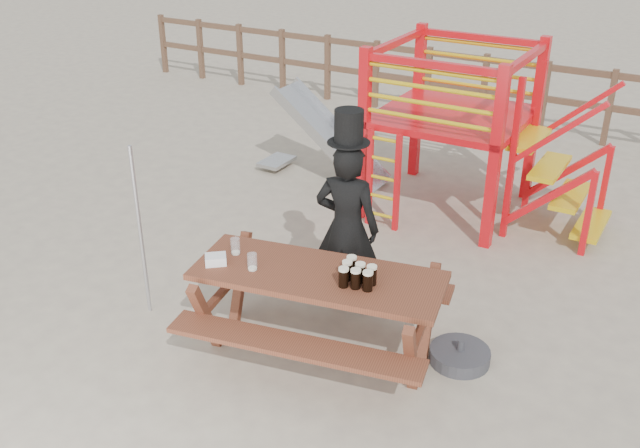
{
  "coord_description": "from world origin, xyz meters",
  "views": [
    {
      "loc": [
        3.02,
        -4.4,
        3.87
      ],
      "look_at": [
        -0.03,
        0.8,
        0.88
      ],
      "focal_mm": 40.0,
      "sensor_mm": 36.0,
      "label": 1
    }
  ],
  "objects": [
    {
      "name": "back_fence",
      "position": [
        0.0,
        7.0,
        0.74
      ],
      "size": [
        15.09,
        0.09,
        1.2
      ],
      "color": "brown",
      "rests_on": "ground"
    },
    {
      "name": "ground",
      "position": [
        0.0,
        0.0,
        0.0
      ],
      "size": [
        60.0,
        60.0,
        0.0
      ],
      "primitive_type": "plane",
      "color": "tan",
      "rests_on": "ground"
    },
    {
      "name": "empty_glasses",
      "position": [
        -0.28,
        -0.07,
        0.89
      ],
      "size": [
        0.37,
        0.24,
        0.15
      ],
      "color": "silver",
      "rests_on": "picnic_table"
    },
    {
      "name": "metal_pole",
      "position": [
        -1.4,
        -0.16,
        0.86
      ],
      "size": [
        0.04,
        0.04,
        1.71
      ],
      "primitive_type": "cylinder",
      "color": "#B2B2B7",
      "rests_on": "ground"
    },
    {
      "name": "picnic_table",
      "position": [
        0.37,
        0.08,
        0.52
      ],
      "size": [
        2.37,
        1.85,
        0.82
      ],
      "rotation": [
        0.0,
        0.0,
        0.2
      ],
      "color": "brown",
      "rests_on": "ground"
    },
    {
      "name": "paper_bag",
      "position": [
        -0.47,
        -0.23,
        0.86
      ],
      "size": [
        0.23,
        0.22,
        0.08
      ],
      "primitive_type": "cube",
      "rotation": [
        0.0,
        0.0,
        0.69
      ],
      "color": "white",
      "rests_on": "picnic_table"
    },
    {
      "name": "man_with_hat",
      "position": [
        0.21,
        0.89,
        0.9
      ],
      "size": [
        0.68,
        0.51,
        2.01
      ],
      "rotation": [
        0.0,
        0.0,
        3.32
      ],
      "color": "black",
      "rests_on": "ground"
    },
    {
      "name": "playground_fort",
      "position": [
        0.12,
        3.58,
        1.07
      ],
      "size": [
        4.71,
        1.84,
        2.1
      ],
      "color": "red",
      "rests_on": "ground"
    },
    {
      "name": "parasol_base",
      "position": [
        1.51,
        0.6,
        0.06
      ],
      "size": [
        0.53,
        0.53,
        0.22
      ],
      "color": "#39393E",
      "rests_on": "ground"
    },
    {
      "name": "stout_pints",
      "position": [
        0.73,
        0.09,
        0.91
      ],
      "size": [
        0.32,
        0.29,
        0.17
      ],
      "color": "black",
      "rests_on": "picnic_table"
    }
  ]
}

